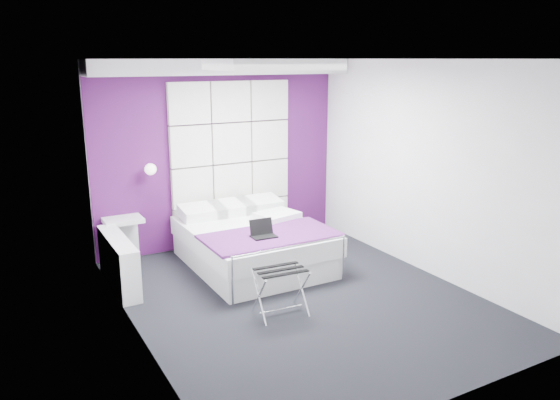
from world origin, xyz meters
name	(u,v)px	position (x,y,z in m)	size (l,w,h in m)	color
floor	(300,297)	(0.00, 0.00, 0.00)	(4.40, 4.40, 0.00)	black
ceiling	(302,59)	(0.00, 0.00, 2.60)	(4.40, 4.40, 0.00)	white
wall_back	(220,154)	(0.00, 2.20, 1.30)	(3.60, 3.60, 0.00)	silver
wall_left	(131,206)	(-1.80, 0.00, 1.30)	(4.40, 4.40, 0.00)	silver
wall_right	(427,169)	(1.80, 0.00, 1.30)	(4.40, 4.40, 0.00)	silver
accent_wall	(220,154)	(0.00, 2.19, 1.30)	(3.58, 0.02, 2.58)	#461149
soffit	(225,67)	(0.00, 1.95, 2.50)	(3.58, 0.50, 0.20)	white
headboard	(232,163)	(0.15, 2.14, 1.17)	(1.80, 0.08, 2.30)	silver
skylight	(274,64)	(0.00, 0.60, 2.55)	(1.36, 0.86, 0.12)	white
wall_lamp	(150,169)	(-1.05, 2.06, 1.22)	(0.15, 0.15, 0.15)	white
radiator	(119,262)	(-1.69, 1.30, 0.30)	(0.22, 1.20, 0.60)	white
bed	(253,244)	(-0.01, 1.16, 0.29)	(1.62, 1.95, 0.69)	white
nightstand	(123,220)	(-1.45, 2.02, 0.59)	(0.49, 0.38, 0.05)	white
luggage_rack	(281,292)	(-0.38, -0.25, 0.25)	(0.51, 0.37, 0.50)	silver
laptop	(262,232)	(-0.12, 0.67, 0.60)	(0.29, 0.21, 0.21)	black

